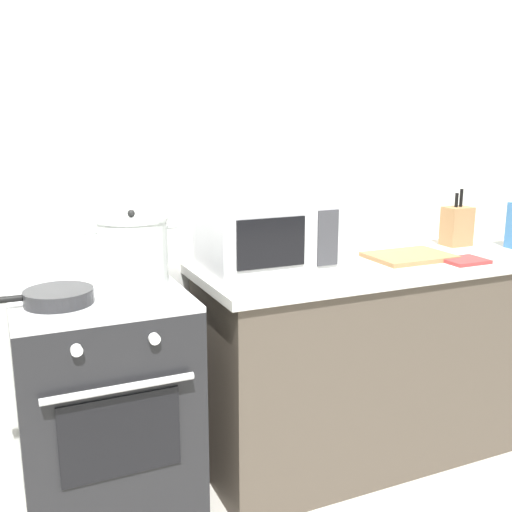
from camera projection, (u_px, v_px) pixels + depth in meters
The scene contains 10 objects.
back_wall at pixel (230, 183), 2.62m from camera, with size 4.40×0.10×2.50m, color silver.
lower_cabinet_right at pixel (381, 362), 2.72m from camera, with size 1.64×0.56×0.88m, color #4C4238.
countertop_right at pixel (386, 264), 2.62m from camera, with size 1.70×0.60×0.04m, color beige.
stove at pixel (105, 412), 2.20m from camera, with size 0.60×0.64×0.92m.
stock_pot at pixel (133, 250), 2.22m from camera, with size 0.35×0.27×0.28m.
frying_pan at pixel (56, 297), 1.98m from camera, with size 0.43×0.23×0.05m.
microwave at pixel (266, 234), 2.41m from camera, with size 0.50×0.37×0.30m.
cutting_board at pixel (409, 256), 2.64m from camera, with size 0.36×0.26×0.02m, color #997047.
knife_block at pixel (457, 226), 2.90m from camera, with size 0.13×0.10×0.28m.
oven_mitt at pixel (465, 261), 2.56m from camera, with size 0.18×0.14×0.02m, color #993333.
Camera 1 is at (-0.66, -1.47, 1.52)m, focal length 41.70 mm.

